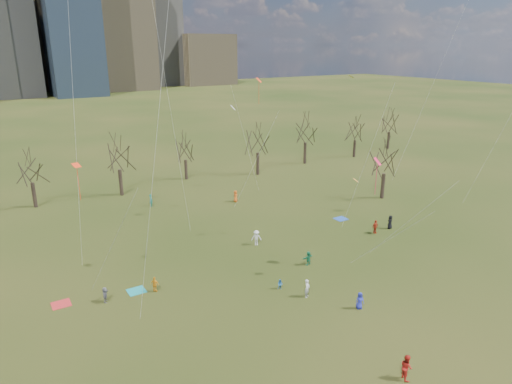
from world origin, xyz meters
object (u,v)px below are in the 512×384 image
blanket_teal (136,291)px  person_2 (406,367)px  person_1 (307,288)px  person_4 (155,284)px  person_0 (360,301)px  blanket_navy (341,219)px  blanket_crimson (61,304)px

blanket_teal → person_2: size_ratio=0.85×
person_1 → person_4: person_1 is taller
blanket_teal → person_2: 24.59m
person_0 → blanket_teal: bearing=160.7°
blanket_teal → person_2: (12.19, -21.34, 0.93)m
blanket_navy → person_2: (-16.76, -25.40, 0.93)m
blanket_navy → blanket_crimson: (-35.38, -2.81, 0.00)m
blanket_navy → blanket_crimson: bearing=-175.5°
blanket_navy → person_1: 20.75m
person_4 → person_2: bearing=165.1°
blanket_crimson → person_4: 8.27m
blanket_teal → person_4: (1.48, -1.05, 0.74)m
blanket_navy → blanket_crimson: 35.50m
person_1 → blanket_crimson: bearing=117.5°
blanket_teal → person_1: 15.96m
blanket_crimson → person_0: bearing=-33.1°
blanket_teal → person_0: person_0 is taller
person_0 → person_4: size_ratio=1.03×
blanket_teal → blanket_navy: (28.95, 4.06, 0.00)m
person_4 → blanket_teal: bearing=11.9°
person_0 → person_2: bearing=-92.7°
blanket_crimson → person_1: (19.44, -10.44, 0.86)m
blanket_crimson → person_4: (7.91, -2.30, 0.74)m
person_4 → person_1: bearing=-167.9°
person_0 → person_4: 18.69m
blanket_crimson → person_1: person_1 is taller
person_0 → person_1: (-2.70, 3.98, 0.09)m
blanket_crimson → blanket_navy: bearing=4.5°
blanket_teal → person_1: person_1 is taller
blanket_crimson → person_4: bearing=-16.2°
blanket_navy → blanket_teal: bearing=-172.0°
blanket_teal → person_0: bearing=-40.0°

